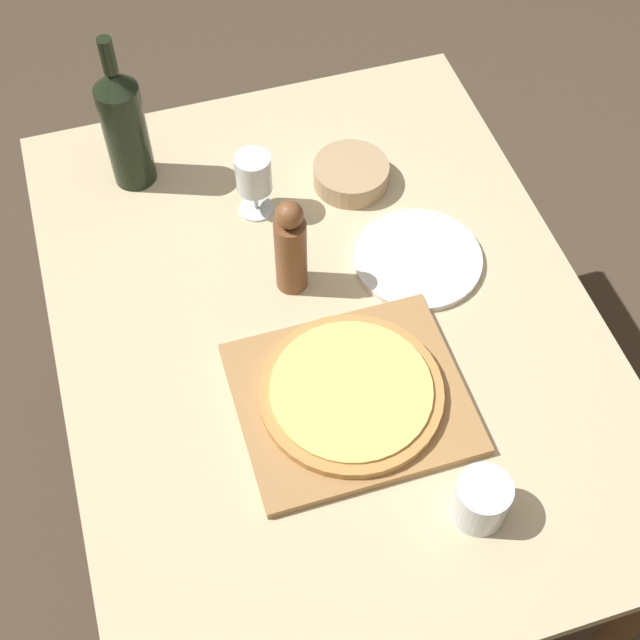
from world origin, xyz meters
The scene contains 10 objects.
ground_plane centered at (0.00, 0.00, 0.00)m, with size 12.00×12.00×0.00m, color #4C3D2D.
dining_table centered at (0.00, 0.00, 0.68)m, with size 0.98×1.30×0.78m.
cutting_board centered at (-0.01, -0.18, 0.79)m, with size 0.39×0.34×0.02m.
pizza centered at (-0.01, -0.18, 0.81)m, with size 0.32×0.32×0.02m.
wine_bottle centered at (-0.27, 0.46, 0.92)m, with size 0.09×0.09×0.35m.
pepper_mill centered at (-0.04, 0.10, 0.88)m, with size 0.06×0.06×0.22m.
wine_glass centered at (-0.05, 0.30, 0.87)m, with size 0.07×0.07×0.14m.
small_bowl centered at (0.15, 0.32, 0.80)m, with size 0.16×0.16×0.05m.
drinking_tumbler centered at (0.12, -0.44, 0.82)m, with size 0.09×0.09×0.09m.
dinner_plate centered at (0.21, 0.08, 0.78)m, with size 0.25×0.25×0.01m.
Camera 1 is at (-0.29, -0.91, 2.12)m, focal length 50.00 mm.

